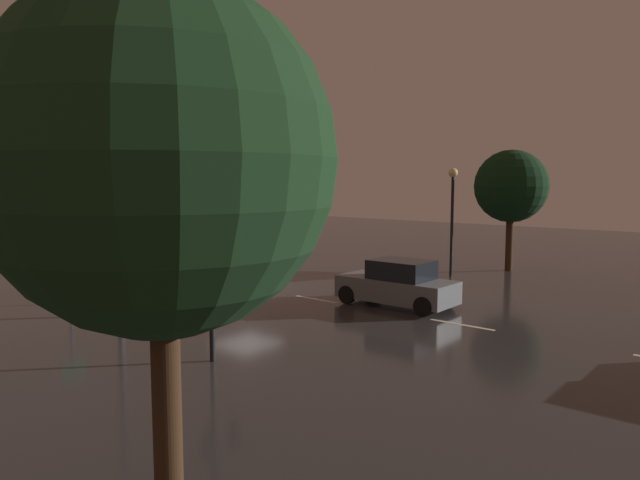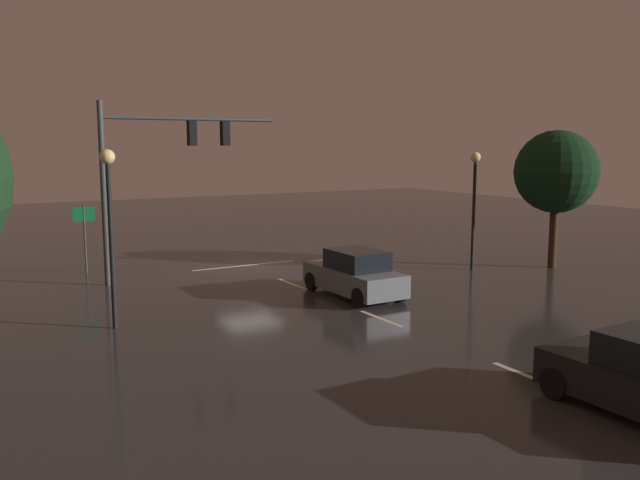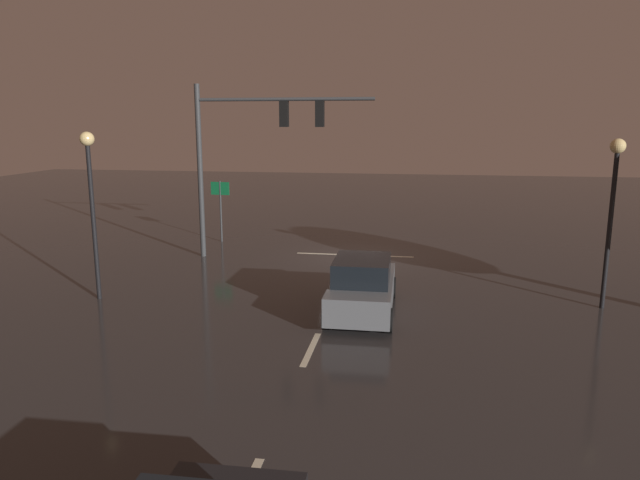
# 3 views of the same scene
# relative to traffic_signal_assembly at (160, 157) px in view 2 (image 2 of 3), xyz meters

# --- Properties ---
(ground_plane) EXTENTS (80.00, 80.00, 0.00)m
(ground_plane) POSITION_rel_traffic_signal_assembly_xyz_m (-4.09, -0.60, -4.93)
(ground_plane) COLOR #2D2B2B
(traffic_signal_assembly) EXTENTS (7.26, 0.47, 7.08)m
(traffic_signal_assembly) POSITION_rel_traffic_signal_assembly_xyz_m (0.00, 0.00, 0.00)
(traffic_signal_assembly) COLOR #383A3D
(traffic_signal_assembly) RESTS_ON ground_plane
(lane_dash_far) EXTENTS (0.16, 2.20, 0.01)m
(lane_dash_far) POSITION_rel_traffic_signal_assembly_xyz_m (-4.09, 3.40, -4.93)
(lane_dash_far) COLOR beige
(lane_dash_far) RESTS_ON ground_plane
(lane_dash_mid) EXTENTS (0.16, 2.20, 0.01)m
(lane_dash_mid) POSITION_rel_traffic_signal_assembly_xyz_m (-4.09, 9.40, -4.93)
(lane_dash_mid) COLOR beige
(lane_dash_mid) RESTS_ON ground_plane
(lane_dash_near) EXTENTS (0.16, 2.20, 0.01)m
(lane_dash_near) POSITION_rel_traffic_signal_assembly_xyz_m (-4.09, 15.40, -4.93)
(lane_dash_near) COLOR beige
(lane_dash_near) RESTS_ON ground_plane
(stop_bar) EXTENTS (5.00, 0.16, 0.01)m
(stop_bar) POSITION_rel_traffic_signal_assembly_xyz_m (-4.09, -1.19, -4.93)
(stop_bar) COLOR beige
(stop_bar) RESTS_ON ground_plane
(car_approaching) EXTENTS (1.94, 4.38, 1.70)m
(car_approaching) POSITION_rel_traffic_signal_assembly_xyz_m (-5.09, 6.36, -4.14)
(car_approaching) COLOR slate
(car_approaching) RESTS_ON ground_plane
(street_lamp_left_kerb) EXTENTS (0.44, 0.44, 5.12)m
(street_lamp_left_kerb) POSITION_rel_traffic_signal_assembly_xyz_m (-12.31, 4.72, -1.35)
(street_lamp_left_kerb) COLOR black
(street_lamp_left_kerb) RESTS_ON ground_plane
(street_lamp_right_kerb) EXTENTS (0.44, 0.44, 5.30)m
(street_lamp_right_kerb) POSITION_rel_traffic_signal_assembly_xyz_m (3.40, 6.31, -1.25)
(street_lamp_right_kerb) COLOR black
(street_lamp_right_kerb) RESTS_ON ground_plane
(route_sign) EXTENTS (0.90, 0.14, 2.88)m
(route_sign) POSITION_rel_traffic_signal_assembly_xyz_m (2.45, -3.03, -2.86)
(route_sign) COLOR #383A3D
(route_sign) RESTS_ON ground_plane
(tree_left_near) EXTENTS (3.62, 3.62, 6.07)m
(tree_left_near) POSITION_rel_traffic_signal_assembly_xyz_m (-15.75, 6.12, -0.70)
(tree_left_near) COLOR #382314
(tree_left_near) RESTS_ON ground_plane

